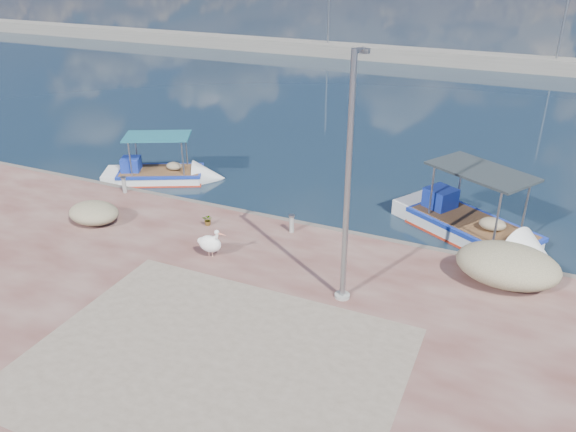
# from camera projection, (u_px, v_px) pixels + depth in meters

# --- Properties ---
(ground) EXTENTS (1400.00, 1400.00, 0.00)m
(ground) POSITION_uv_depth(u_px,v_px,m) (236.00, 306.00, 16.69)
(ground) COLOR #162635
(ground) RESTS_ON ground
(quay_patch) EXTENTS (9.00, 7.00, 0.01)m
(quay_patch) POSITION_uv_depth(u_px,v_px,m) (212.00, 364.00, 13.64)
(quay_patch) COLOR gray
(quay_patch) RESTS_ON quay
(breakwater) EXTENTS (120.00, 2.20, 7.50)m
(breakwater) POSITION_uv_depth(u_px,v_px,m) (456.00, 59.00, 49.27)
(breakwater) COLOR gray
(breakwater) RESTS_ON ground
(boat_left) EXTENTS (5.39, 3.81, 2.49)m
(boat_left) POSITION_uv_depth(u_px,v_px,m) (160.00, 176.00, 25.46)
(boat_left) COLOR white
(boat_left) RESTS_ON ground
(boat_right) EXTENTS (6.58, 5.05, 3.08)m
(boat_right) POSITION_uv_depth(u_px,v_px,m) (471.00, 231.00, 20.56)
(boat_right) COLOR white
(boat_right) RESTS_ON ground
(pelican) EXTENTS (1.05, 0.49, 1.03)m
(pelican) POSITION_uv_depth(u_px,v_px,m) (210.00, 243.00, 18.15)
(pelican) COLOR tan
(pelican) RESTS_ON quay
(lamp_post) EXTENTS (0.44, 0.96, 7.00)m
(lamp_post) POSITION_uv_depth(u_px,v_px,m) (348.00, 192.00, 14.82)
(lamp_post) COLOR gray
(lamp_post) RESTS_ON quay
(bollard_near) EXTENTS (0.22, 0.22, 0.67)m
(bollard_near) POSITION_uv_depth(u_px,v_px,m) (292.00, 223.00, 19.75)
(bollard_near) COLOR gray
(bollard_near) RESTS_ON quay
(bollard_far) EXTENTS (0.22, 0.22, 0.68)m
(bollard_far) POSITION_uv_depth(u_px,v_px,m) (124.00, 184.00, 22.91)
(bollard_far) COLOR gray
(bollard_far) RESTS_ON quay
(potted_plant) EXTENTS (0.41, 0.37, 0.42)m
(potted_plant) POSITION_uv_depth(u_px,v_px,m) (208.00, 220.00, 20.31)
(potted_plant) COLOR #33722D
(potted_plant) RESTS_ON quay
(net_pile_c) EXTENTS (3.01, 2.15, 1.18)m
(net_pile_c) POSITION_uv_depth(u_px,v_px,m) (508.00, 265.00, 16.70)
(net_pile_c) COLOR tan
(net_pile_c) RESTS_ON quay
(net_pile_b) EXTENTS (1.93, 1.50, 0.75)m
(net_pile_b) POSITION_uv_depth(u_px,v_px,m) (94.00, 213.00, 20.45)
(net_pile_b) COLOR tan
(net_pile_b) RESTS_ON quay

